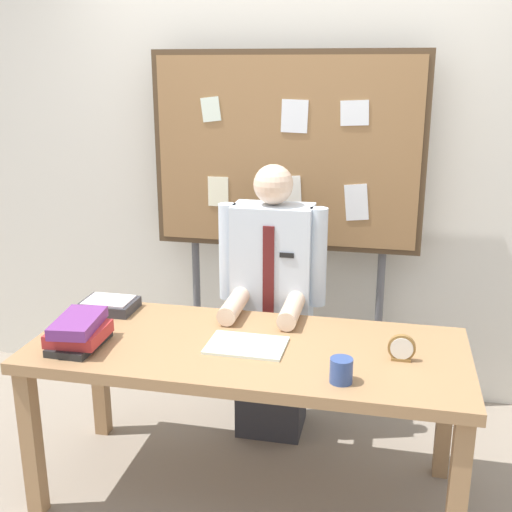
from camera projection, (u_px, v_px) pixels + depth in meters
name	position (u px, v px, depth m)	size (l,w,h in m)	color
ground_plane	(248.00, 491.00, 2.95)	(12.00, 12.00, 0.00)	gray
back_wall	(292.00, 166.00, 3.64)	(6.40, 0.08, 2.70)	silver
desk	(248.00, 362.00, 2.76)	(1.87, 0.78, 0.74)	#9E754C
person	(272.00, 313.00, 3.28)	(0.55, 0.56, 1.44)	#2D2D33
bulletin_board	(286.00, 157.00, 3.42)	(1.48, 0.09, 1.98)	#4C3823
book_stack	(79.00, 332.00, 2.70)	(0.23, 0.31, 0.13)	#262626
open_notebook	(247.00, 345.00, 2.72)	(0.33, 0.23, 0.01)	silver
desk_clock	(402.00, 349.00, 2.58)	(0.11, 0.04, 0.11)	olive
coffee_mug	(341.00, 370.00, 2.40)	(0.09, 0.09, 0.10)	#334C8C
paper_tray	(109.00, 305.00, 3.12)	(0.26, 0.20, 0.06)	#333338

